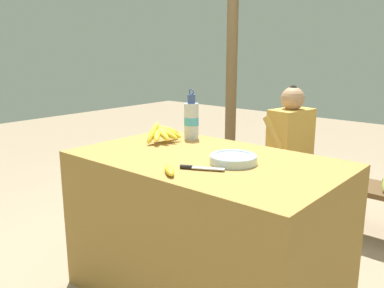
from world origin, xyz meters
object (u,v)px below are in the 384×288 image
object	(u,v)px
water_bottle	(191,120)
support_post_near	(232,71)
serving_bowl	(234,159)
banana_bunch_ripe	(162,132)
knife	(196,168)
wooden_bench	(313,181)
seated_vendor	(285,144)
loose_banana_front	(169,170)

from	to	relation	value
water_bottle	support_post_near	distance (m)	1.50
serving_bowl	banana_bunch_ripe	bearing A→B (deg)	170.38
serving_bowl	water_bottle	size ratio (longest dim) A/B	0.75
knife	banana_bunch_ripe	bearing A→B (deg)	121.77
wooden_bench	seated_vendor	distance (m)	0.35
wooden_bench	serving_bowl	bearing A→B (deg)	-83.77
serving_bowl	knife	xyz separation A→B (m)	(-0.07, -0.20, -0.01)
banana_bunch_ripe	loose_banana_front	world-z (taller)	banana_bunch_ripe
banana_bunch_ripe	wooden_bench	distance (m)	1.34
wooden_bench	seated_vendor	bearing A→B (deg)	-174.22
knife	serving_bowl	bearing A→B (deg)	42.54
banana_bunch_ripe	seated_vendor	bearing A→B (deg)	80.47
water_bottle	serving_bowl	bearing A→B (deg)	-29.08
knife	seated_vendor	xyz separation A→B (m)	(-0.30, 1.44, -0.19)
loose_banana_front	seated_vendor	xyz separation A→B (m)	(-0.26, 1.56, -0.20)
serving_bowl	wooden_bench	bearing A→B (deg)	96.23
seated_vendor	support_post_near	world-z (taller)	support_post_near
banana_bunch_ripe	serving_bowl	size ratio (longest dim) A/B	1.23
loose_banana_front	knife	xyz separation A→B (m)	(0.05, 0.12, -0.01)
banana_bunch_ripe	serving_bowl	bearing A→B (deg)	-9.62
water_bottle	seated_vendor	xyz separation A→B (m)	(0.13, 0.96, -0.30)
banana_bunch_ripe	wooden_bench	size ratio (longest dim) A/B	0.15
loose_banana_front	support_post_near	distance (m)	2.22
serving_bowl	seated_vendor	xyz separation A→B (m)	(-0.38, 1.24, -0.21)
water_bottle	support_post_near	xyz separation A→B (m)	(-0.65, 1.34, 0.21)
serving_bowl	loose_banana_front	size ratio (longest dim) A/B	1.60
knife	water_bottle	bearing A→B (deg)	104.56
serving_bowl	wooden_bench	size ratio (longest dim) A/B	0.12
wooden_bench	support_post_near	size ratio (longest dim) A/B	0.83
serving_bowl	wooden_bench	world-z (taller)	serving_bowl
banana_bunch_ripe	support_post_near	distance (m)	1.65
loose_banana_front	knife	distance (m)	0.13
serving_bowl	seated_vendor	distance (m)	1.31
loose_banana_front	support_post_near	xyz separation A→B (m)	(-1.04, 1.93, 0.31)
water_bottle	seated_vendor	distance (m)	1.02
serving_bowl	seated_vendor	world-z (taller)	seated_vendor
seated_vendor	knife	bearing A→B (deg)	112.13
water_bottle	knife	distance (m)	0.65
knife	wooden_bench	size ratio (longest dim) A/B	0.10
knife	wooden_bench	xyz separation A→B (m)	(-0.07, 1.46, -0.45)
seated_vendor	support_post_near	xyz separation A→B (m)	(-0.78, 0.37, 0.51)
wooden_bench	support_post_near	distance (m)	1.32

